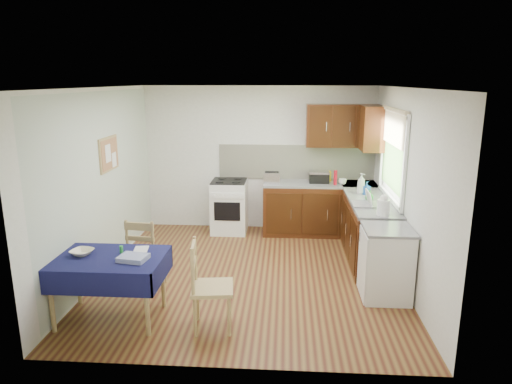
# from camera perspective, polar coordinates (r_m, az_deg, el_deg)

# --- Properties ---
(floor) EXTENTS (4.20, 4.20, 0.00)m
(floor) POSITION_cam_1_polar(r_m,az_deg,el_deg) (6.35, -0.78, -10.24)
(floor) COLOR #4E2214
(floor) RESTS_ON ground
(ceiling) EXTENTS (4.00, 4.20, 0.02)m
(ceiling) POSITION_cam_1_polar(r_m,az_deg,el_deg) (5.80, -0.86, 12.92)
(ceiling) COLOR white
(ceiling) RESTS_ON wall_back
(wall_back) EXTENTS (4.00, 0.02, 2.50)m
(wall_back) POSITION_cam_1_polar(r_m,az_deg,el_deg) (8.01, 0.39, 4.20)
(wall_back) COLOR silver
(wall_back) RESTS_ON ground
(wall_front) EXTENTS (4.00, 0.02, 2.50)m
(wall_front) POSITION_cam_1_polar(r_m,az_deg,el_deg) (3.95, -3.28, -6.09)
(wall_front) COLOR silver
(wall_front) RESTS_ON ground
(wall_left) EXTENTS (0.02, 4.20, 2.50)m
(wall_left) POSITION_cam_1_polar(r_m,az_deg,el_deg) (6.43, -18.88, 1.03)
(wall_left) COLOR silver
(wall_left) RESTS_ON ground
(wall_right) EXTENTS (0.02, 4.20, 2.50)m
(wall_right) POSITION_cam_1_polar(r_m,az_deg,el_deg) (6.13, 18.16, 0.48)
(wall_right) COLOR silver
(wall_right) RESTS_ON ground
(base_cabinets) EXTENTS (1.90, 2.30, 0.86)m
(base_cabinets) POSITION_cam_1_polar(r_m,az_deg,el_deg) (7.42, 10.53, -3.35)
(base_cabinets) COLOR #371409
(base_cabinets) RESTS_ON ground
(worktop_back) EXTENTS (1.90, 0.60, 0.04)m
(worktop_back) POSITION_cam_1_polar(r_m,az_deg,el_deg) (7.79, 7.98, 1.02)
(worktop_back) COLOR slate
(worktop_back) RESTS_ON base_cabinets
(worktop_right) EXTENTS (0.60, 1.70, 0.04)m
(worktop_right) POSITION_cam_1_polar(r_m,az_deg,el_deg) (6.77, 14.15, -1.25)
(worktop_right) COLOR slate
(worktop_right) RESTS_ON base_cabinets
(worktop_corner) EXTENTS (0.60, 0.60, 0.04)m
(worktop_corner) POSITION_cam_1_polar(r_m,az_deg,el_deg) (7.87, 12.71, 0.93)
(worktop_corner) COLOR slate
(worktop_corner) RESTS_ON base_cabinets
(splashback) EXTENTS (2.70, 0.02, 0.60)m
(splashback) POSITION_cam_1_polar(r_m,az_deg,el_deg) (7.99, 5.05, 3.76)
(splashback) COLOR white
(splashback) RESTS_ON wall_back
(upper_cabinets) EXTENTS (1.20, 0.85, 0.70)m
(upper_cabinets) POSITION_cam_1_polar(r_m,az_deg,el_deg) (7.69, 11.79, 8.02)
(upper_cabinets) COLOR #371409
(upper_cabinets) RESTS_ON wall_back
(stove) EXTENTS (0.60, 0.61, 0.92)m
(stove) POSITION_cam_1_polar(r_m,az_deg,el_deg) (7.93, -3.36, -1.77)
(stove) COLOR white
(stove) RESTS_ON ground
(window) EXTENTS (0.04, 1.48, 1.26)m
(window) POSITION_cam_1_polar(r_m,az_deg,el_deg) (6.72, 16.75, 5.20)
(window) COLOR #375D26
(window) RESTS_ON wall_right
(fridge) EXTENTS (0.58, 0.60, 0.89)m
(fridge) POSITION_cam_1_polar(r_m,az_deg,el_deg) (5.79, 15.97, -8.54)
(fridge) COLOR white
(fridge) RESTS_ON ground
(corkboard) EXTENTS (0.04, 0.62, 0.47)m
(corkboard) POSITION_cam_1_polar(r_m,az_deg,el_deg) (6.63, -17.90, 4.55)
(corkboard) COLOR tan
(corkboard) RESTS_ON wall_left
(dining_table) EXTENTS (1.21, 0.82, 0.73)m
(dining_table) POSITION_cam_1_polar(r_m,az_deg,el_deg) (5.26, -18.00, -8.79)
(dining_table) COLOR #0E0D37
(dining_table) RESTS_ON ground
(chair_far) EXTENTS (0.46, 0.46, 0.93)m
(chair_far) POSITION_cam_1_polar(r_m,az_deg,el_deg) (5.96, -13.69, -7.21)
(chair_far) COLOR tan
(chair_far) RESTS_ON ground
(chair_near) EXTENTS (0.48, 0.48, 0.98)m
(chair_near) POSITION_cam_1_polar(r_m,az_deg,el_deg) (4.91, -6.08, -11.29)
(chair_near) COLOR tan
(chair_near) RESTS_ON ground
(toaster) EXTENTS (0.27, 0.17, 0.21)m
(toaster) POSITION_cam_1_polar(r_m,az_deg,el_deg) (7.67, 1.99, 1.80)
(toaster) COLOR silver
(toaster) RESTS_ON worktop_back
(sandwich_press) EXTENTS (0.33, 0.29, 0.19)m
(sandwich_press) POSITION_cam_1_polar(r_m,az_deg,el_deg) (7.80, 7.87, 1.90)
(sandwich_press) COLOR black
(sandwich_press) RESTS_ON worktop_back
(sauce_bottle) EXTENTS (0.06, 0.06, 0.24)m
(sauce_bottle) POSITION_cam_1_polar(r_m,az_deg,el_deg) (7.64, 9.90, 1.78)
(sauce_bottle) COLOR red
(sauce_bottle) RESTS_ON worktop_back
(yellow_packet) EXTENTS (0.15, 0.12, 0.18)m
(yellow_packet) POSITION_cam_1_polar(r_m,az_deg,el_deg) (7.91, 8.87, 1.98)
(yellow_packet) COLOR yellow
(yellow_packet) RESTS_ON worktop_back
(dish_rack) EXTENTS (0.45, 0.34, 0.21)m
(dish_rack) POSITION_cam_1_polar(r_m,az_deg,el_deg) (6.52, 13.89, -1.40)
(dish_rack) COLOR gray
(dish_rack) RESTS_ON worktop_right
(kettle) EXTENTS (0.16, 0.16, 0.27)m
(kettle) POSITION_cam_1_polar(r_m,az_deg,el_deg) (6.07, 15.66, -1.70)
(kettle) COLOR white
(kettle) RESTS_ON worktop_right
(cup) EXTENTS (0.16, 0.16, 0.10)m
(cup) POSITION_cam_1_polar(r_m,az_deg,el_deg) (7.71, 10.77, 1.29)
(cup) COLOR white
(cup) RESTS_ON worktop_back
(soap_bottle_a) EXTENTS (0.17, 0.17, 0.32)m
(soap_bottle_a) POSITION_cam_1_polar(r_m,az_deg,el_deg) (7.11, 13.01, 1.02)
(soap_bottle_a) COLOR white
(soap_bottle_a) RESTS_ON worktop_right
(soap_bottle_b) EXTENTS (0.13, 0.13, 0.20)m
(soap_bottle_b) POSITION_cam_1_polar(r_m,az_deg,el_deg) (7.09, 13.65, 0.46)
(soap_bottle_b) COLOR #1D50AA
(soap_bottle_b) RESTS_ON worktop_right
(soap_bottle_c) EXTENTS (0.14, 0.14, 0.15)m
(soap_bottle_c) POSITION_cam_1_polar(r_m,az_deg,el_deg) (6.74, 13.99, -0.44)
(soap_bottle_c) COLOR #25892F
(soap_bottle_c) RESTS_ON worktop_right
(plate_bowl) EXTENTS (0.28, 0.28, 0.06)m
(plate_bowl) POSITION_cam_1_polar(r_m,az_deg,el_deg) (5.37, -20.92, -7.05)
(plate_bowl) COLOR beige
(plate_bowl) RESTS_ON dining_table
(book) EXTENTS (0.18, 0.23, 0.02)m
(book) POSITION_cam_1_polar(r_m,az_deg,el_deg) (5.32, -14.99, -7.01)
(book) COLOR white
(book) RESTS_ON dining_table
(spice_jar) EXTENTS (0.04, 0.04, 0.08)m
(spice_jar) POSITION_cam_1_polar(r_m,az_deg,el_deg) (5.29, -16.48, -6.89)
(spice_jar) COLOR green
(spice_jar) RESTS_ON dining_table
(tea_towel) EXTENTS (0.33, 0.28, 0.05)m
(tea_towel) POSITION_cam_1_polar(r_m,az_deg,el_deg) (5.05, -15.11, -7.96)
(tea_towel) COLOR navy
(tea_towel) RESTS_ON dining_table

